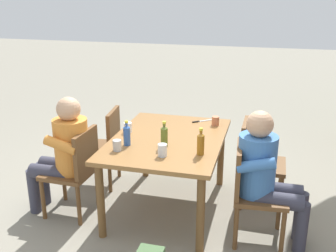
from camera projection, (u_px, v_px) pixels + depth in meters
ground_plane at (168, 207)px, 4.06m from camera, size 24.00×24.00×0.00m
dining_table at (168, 147)px, 3.85m from camera, size 1.43×1.04×0.75m
chair_far_right at (251, 188)px, 3.41m from camera, size 0.47×0.47×0.87m
chair_near_right at (76, 168)px, 3.80m from camera, size 0.46×0.46×0.87m
chair_near_left at (104, 143)px, 4.40m from camera, size 0.49×0.49×0.87m
chair_far_left at (255, 159)px, 4.00m from camera, size 0.44×0.44×0.87m
person_in_white_shirt at (266, 172)px, 3.33m from camera, size 0.47×0.61×1.18m
person_in_plaid_shirt at (64, 150)px, 3.78m from camera, size 0.47×0.61×1.18m
bottle_olive at (164, 136)px, 3.58m from camera, size 0.06×0.06×0.24m
bottle_blue at (127, 135)px, 3.61m from camera, size 0.06×0.06×0.23m
bottle_amber at (201, 143)px, 3.40m from camera, size 0.06×0.06×0.24m
cup_terracotta at (215, 121)px, 4.15m from camera, size 0.08×0.08×0.09m
cup_white at (128, 128)px, 3.95m from camera, size 0.08×0.08×0.10m
cup_steel at (117, 145)px, 3.50m from camera, size 0.08×0.08×0.10m
cup_glass at (162, 150)px, 3.39m from camera, size 0.08×0.08×0.11m
table_knife at (201, 121)px, 4.28m from camera, size 0.17×0.20×0.01m
backpack_by_far_side at (181, 146)px, 5.11m from camera, size 0.28×0.20×0.41m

